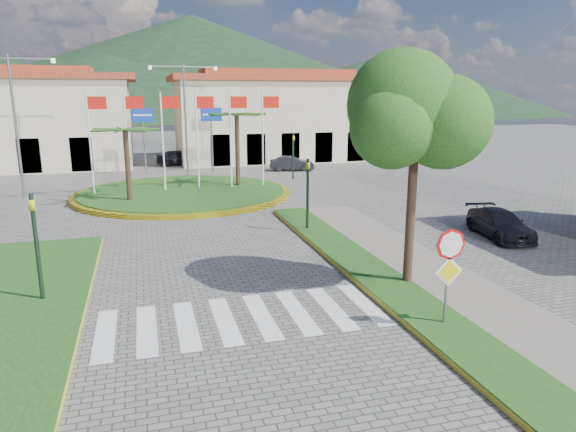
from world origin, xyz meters
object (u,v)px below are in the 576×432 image
object	(u,v)px
car_dark_b	(292,163)
car_side_right	(500,224)
stop_sign	(449,262)
deciduous_tree	(416,117)
roundabout_island	(183,193)
car_dark_a	(180,157)

from	to	relation	value
car_dark_b	car_side_right	world-z (taller)	car_dark_b
stop_sign	deciduous_tree	world-z (taller)	deciduous_tree
stop_sign	deciduous_tree	bearing A→B (deg)	78.82
roundabout_island	car_side_right	bearing A→B (deg)	-47.27
stop_sign	car_side_right	world-z (taller)	stop_sign
stop_sign	car_dark_b	size ratio (longest dim) A/B	0.76
roundabout_island	stop_sign	bearing A→B (deg)	-76.27
roundabout_island	car_dark_a	xyz separation A→B (m)	(0.86, 13.96, 0.49)
roundabout_island	car_side_right	distance (m)	17.68
car_dark_a	car_dark_b	xyz separation A→B (m)	(8.26, -5.81, -0.09)
stop_sign	car_dark_a	xyz separation A→B (m)	(-4.03, 33.99, -1.13)
car_dark_a	deciduous_tree	bearing A→B (deg)	-173.75
car_dark_b	car_side_right	distance (m)	21.33
car_dark_a	car_dark_b	world-z (taller)	car_dark_a
deciduous_tree	car_side_right	size ratio (longest dim) A/B	1.76
car_side_right	car_dark_b	bearing A→B (deg)	107.06
car_dark_b	car_dark_a	bearing A→B (deg)	67.37
stop_sign	roundabout_island	bearing A→B (deg)	103.73
stop_sign	car_side_right	bearing A→B (deg)	44.81
deciduous_tree	car_dark_a	world-z (taller)	deciduous_tree
car_side_right	deciduous_tree	bearing A→B (deg)	-138.97
deciduous_tree	car_dark_b	size ratio (longest dim) A/B	1.96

